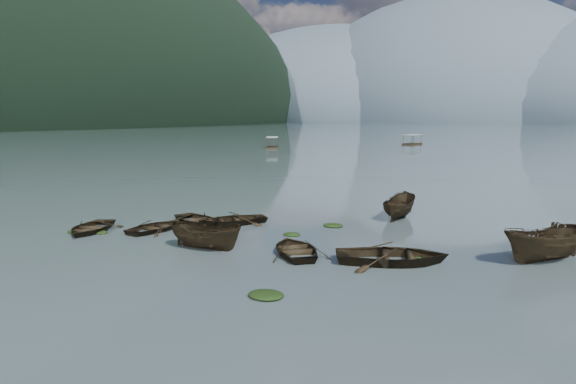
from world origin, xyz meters
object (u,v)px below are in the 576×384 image
at_px(rowboat_0, 91,231).
at_px(pontoon_left, 272,148).
at_px(pontoon_centre, 412,145).
at_px(rowboat_3, 296,254).

bearing_deg(rowboat_0, pontoon_left, 90.46).
relative_size(rowboat_0, pontoon_centre, 0.65).
bearing_deg(pontoon_centre, rowboat_3, -67.01).
height_order(rowboat_0, pontoon_left, pontoon_left).
distance_m(rowboat_0, pontoon_centre, 108.35).
height_order(rowboat_3, pontoon_centre, pontoon_centre).
bearing_deg(rowboat_0, rowboat_3, -16.81).
distance_m(rowboat_3, pontoon_left, 89.31).
height_order(pontoon_left, pontoon_centre, pontoon_centre).
bearing_deg(pontoon_left, pontoon_centre, 23.98).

